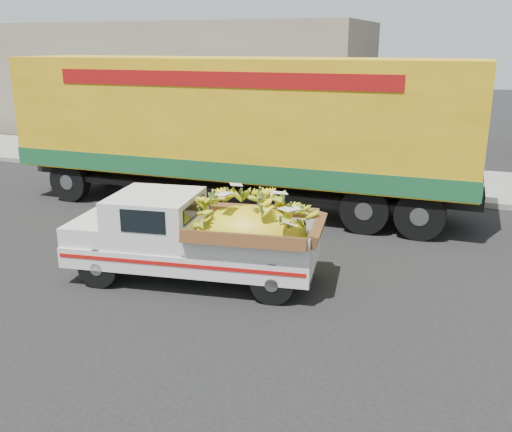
% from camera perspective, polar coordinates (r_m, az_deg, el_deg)
% --- Properties ---
extents(ground, '(100.00, 100.00, 0.00)m').
position_cam_1_polar(ground, '(11.52, -10.27, -4.42)').
color(ground, black).
rests_on(ground, ground).
extents(curb, '(60.00, 0.25, 0.15)m').
position_cam_1_polar(curb, '(17.21, 1.47, 3.24)').
color(curb, gray).
rests_on(curb, ground).
extents(sidewalk, '(60.00, 4.00, 0.14)m').
position_cam_1_polar(sidewalk, '(19.14, 3.69, 4.59)').
color(sidewalk, gray).
rests_on(sidewalk, ground).
extents(building_left, '(18.00, 6.00, 5.00)m').
position_cam_1_polar(building_left, '(27.47, -8.56, 13.29)').
color(building_left, gray).
rests_on(building_left, ground).
extents(pickup_truck, '(4.64, 2.33, 1.56)m').
position_cam_1_polar(pickup_truck, '(10.16, -4.52, -2.10)').
color(pickup_truck, black).
rests_on(pickup_truck, ground).
extents(semi_trailer, '(12.02, 2.87, 3.80)m').
position_cam_1_polar(semi_trailer, '(14.58, -1.83, 8.95)').
color(semi_trailer, black).
rests_on(semi_trailer, ground).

